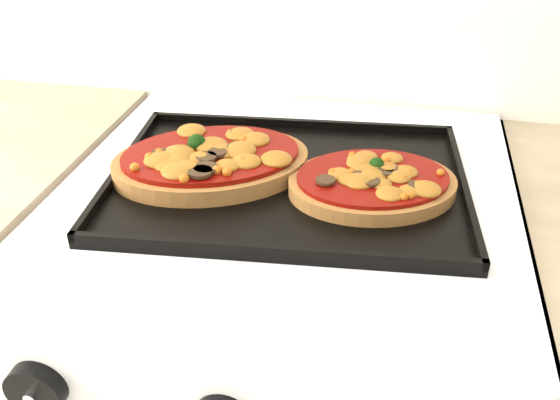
% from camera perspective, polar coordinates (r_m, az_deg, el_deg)
% --- Properties ---
extents(knob_left, '(0.06, 0.02, 0.06)m').
position_cam_1_polar(knob_left, '(0.66, -21.40, -15.82)').
color(knob_left, black).
rests_on(knob_left, control_panel).
extents(baking_tray, '(0.48, 0.37, 0.02)m').
position_cam_1_polar(baking_tray, '(0.81, 0.72, 1.95)').
color(baking_tray, black).
rests_on(baking_tray, stove).
extents(pizza_left, '(0.31, 0.27, 0.04)m').
position_cam_1_polar(pizza_left, '(0.82, -6.33, 3.75)').
color(pizza_left, '#9C6136').
rests_on(pizza_left, baking_tray).
extents(pizza_right, '(0.25, 0.22, 0.03)m').
position_cam_1_polar(pizza_right, '(0.78, 8.46, 1.71)').
color(pizza_right, '#9C6136').
rests_on(pizza_right, baking_tray).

